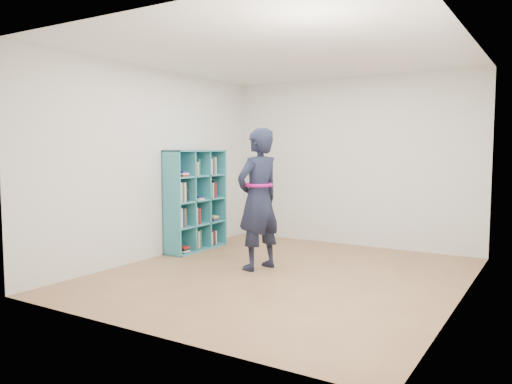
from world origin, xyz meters
The scene contains 9 objects.
floor centered at (0.00, 0.00, 0.00)m, with size 4.50×4.50×0.00m, color #8B5E3F.
ceiling centered at (0.00, 0.00, 2.60)m, with size 4.50×4.50×0.00m, color white.
wall_left centered at (-2.00, 0.00, 1.30)m, with size 0.02×4.50×2.60m, color silver.
wall_right centered at (2.00, 0.00, 1.30)m, with size 0.02×4.50×2.60m, color silver.
wall_back centered at (0.00, 2.25, 1.30)m, with size 4.00×0.02×2.60m, color silver.
wall_front centered at (0.00, -2.25, 1.30)m, with size 4.00×0.02×2.60m, color silver.
bookshelf centered at (-1.85, 0.66, 0.73)m, with size 0.33×1.12×1.49m.
person centered at (-0.41, 0.12, 0.89)m, with size 0.58×0.74×1.77m.
smartphone centered at (-0.51, 0.25, 1.00)m, with size 0.04×0.08×0.13m.
Camera 1 is at (2.80, -5.16, 1.52)m, focal length 35.00 mm.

